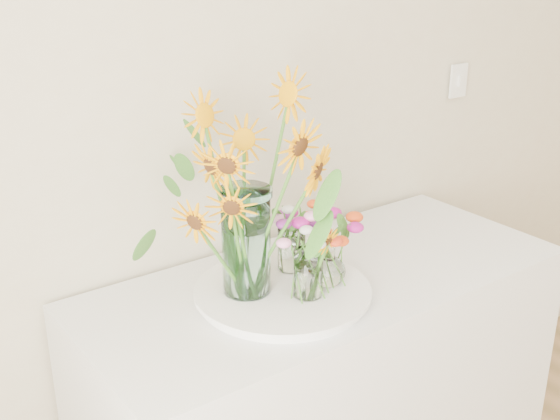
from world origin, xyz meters
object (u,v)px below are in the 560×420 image
(counter, at_px, (323,408))
(small_vase_c, at_px, (291,249))
(tray, at_px, (283,294))
(small_vase_b, at_px, (329,262))
(small_vase_a, at_px, (308,274))
(mason_jar, at_px, (246,242))

(counter, relative_size, small_vase_c, 10.68)
(tray, distance_m, small_vase_b, 0.15)
(counter, height_order, small_vase_a, small_vase_a)
(mason_jar, distance_m, small_vase_c, 0.19)
(small_vase_a, xyz_separation_m, small_vase_c, (0.06, 0.15, 0.00))
(mason_jar, relative_size, small_vase_a, 2.24)
(small_vase_a, relative_size, small_vase_c, 0.98)
(tray, relative_size, mason_jar, 1.53)
(small_vase_a, distance_m, small_vase_b, 0.09)
(mason_jar, xyz_separation_m, small_vase_c, (0.17, 0.03, -0.08))
(counter, bearing_deg, tray, -168.96)
(counter, distance_m, mason_jar, 0.67)
(mason_jar, height_order, small_vase_b, mason_jar)
(tray, bearing_deg, small_vase_b, -21.38)
(small_vase_c, bearing_deg, tray, -137.92)
(counter, xyz_separation_m, small_vase_a, (-0.15, -0.10, 0.54))
(counter, bearing_deg, mason_jar, 178.08)
(counter, relative_size, small_vase_b, 10.73)
(tray, xyz_separation_m, small_vase_c, (0.09, 0.08, 0.08))
(tray, height_order, small_vase_b, small_vase_b)
(counter, height_order, small_vase_b, small_vase_b)
(small_vase_a, height_order, small_vase_c, small_vase_c)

